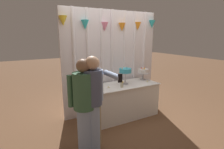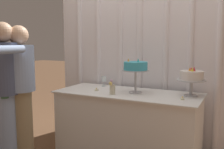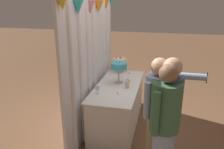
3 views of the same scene
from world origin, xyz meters
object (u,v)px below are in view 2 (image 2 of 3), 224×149
(cake_table, at_px, (127,124))
(cake_display_nearleft, at_px, (136,67))
(tealight_near_left, at_px, (182,99))
(guest_man_dark_suit, at_px, (0,90))
(guest_man_pink_jacket, at_px, (5,88))
(cake_display_nearright, at_px, (192,77))
(tealight_far_left, at_px, (97,90))
(flower_vase, at_px, (112,88))
(guest_girl_blue_dress, at_px, (21,88))
(wine_glass, at_px, (104,79))

(cake_table, xyz_separation_m, cake_display_nearleft, (0.09, 0.01, 0.70))
(tealight_near_left, height_order, guest_man_dark_suit, guest_man_dark_suit)
(guest_man_dark_suit, distance_m, guest_man_pink_jacket, 0.15)
(cake_table, height_order, guest_man_pink_jacket, guest_man_pink_jacket)
(cake_display_nearright, distance_m, tealight_far_left, 1.14)
(cake_table, relative_size, tealight_near_left, 38.25)
(cake_display_nearright, xyz_separation_m, flower_vase, (-0.83, -0.30, -0.15))
(cake_display_nearright, height_order, guest_man_dark_suit, guest_man_dark_suit)
(cake_display_nearright, bearing_deg, guest_girl_blue_dress, -154.07)
(cake_display_nearleft, distance_m, cake_display_nearright, 0.64)
(cake_display_nearleft, bearing_deg, wine_glass, 157.40)
(cake_table, distance_m, flower_vase, 0.51)
(wine_glass, xyz_separation_m, tealight_far_left, (0.06, -0.31, -0.09))
(flower_vase, xyz_separation_m, guest_man_dark_suit, (-1.10, -0.63, -0.01))
(cake_display_nearleft, height_order, guest_man_pink_jacket, guest_man_pink_jacket)
(tealight_far_left, bearing_deg, flower_vase, -21.89)
(tealight_near_left, distance_m, guest_girl_blue_dress, 1.78)
(cake_table, distance_m, wine_glass, 0.71)
(cake_display_nearleft, distance_m, wine_glass, 0.63)
(tealight_near_left, bearing_deg, guest_girl_blue_dress, -159.86)
(flower_vase, xyz_separation_m, guest_man_pink_jacket, (-0.97, -0.67, 0.03))
(guest_girl_blue_dress, bearing_deg, wine_glass, 59.95)
(cake_table, distance_m, tealight_near_left, 0.79)
(flower_vase, bearing_deg, guest_man_pink_jacket, -145.36)
(tealight_far_left, bearing_deg, guest_girl_blue_dress, -133.83)
(wine_glass, bearing_deg, tealight_near_left, -16.81)
(tealight_far_left, bearing_deg, tealight_near_left, -1.48)
(cake_display_nearleft, xyz_separation_m, flower_vase, (-0.21, -0.19, -0.23))
(cake_display_nearright, relative_size, tealight_near_left, 7.37)
(cake_display_nearright, height_order, tealight_near_left, cake_display_nearright)
(guest_man_dark_suit, bearing_deg, cake_display_nearleft, 32.02)
(flower_vase, distance_m, guest_man_dark_suit, 1.26)
(tealight_near_left, height_order, guest_man_pink_jacket, guest_man_pink_jacket)
(wine_glass, bearing_deg, tealight_far_left, -78.36)
(cake_display_nearleft, distance_m, guest_girl_blue_dress, 1.33)
(flower_vase, bearing_deg, guest_girl_blue_dress, -149.10)
(wine_glass, bearing_deg, cake_table, -27.94)
(cake_display_nearright, distance_m, guest_man_pink_jacket, 2.05)
(guest_man_pink_jacket, bearing_deg, cake_display_nearleft, 36.16)
(cake_display_nearleft, height_order, cake_display_nearright, cake_display_nearleft)
(flower_vase, bearing_deg, cake_table, 57.10)
(cake_display_nearleft, bearing_deg, tealight_near_left, -10.93)
(cake_display_nearright, xyz_separation_m, guest_girl_blue_dress, (-1.72, -0.84, -0.13))
(cake_table, xyz_separation_m, cake_display_nearright, (0.71, 0.12, 0.61))
(tealight_far_left, distance_m, guest_man_dark_suit, 1.11)
(cake_table, xyz_separation_m, guest_man_pink_jacket, (-1.08, -0.85, 0.50))
(cake_table, distance_m, guest_man_dark_suit, 1.53)
(guest_girl_blue_dress, bearing_deg, cake_display_nearright, 25.93)
(wine_glass, xyz_separation_m, guest_man_dark_suit, (-0.76, -1.05, -0.04))
(cake_display_nearleft, bearing_deg, tealight_far_left, -170.20)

